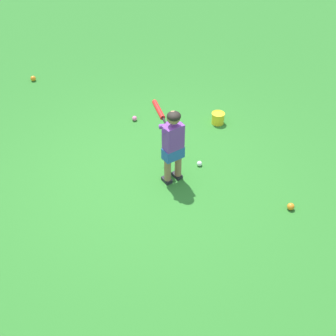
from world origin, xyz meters
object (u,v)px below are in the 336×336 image
object	(u,v)px
child_batter	(172,140)
play_ball_behind_batter	(134,118)
play_ball_midfield	(33,78)
toy_bucket	(218,118)
play_ball_far_right	(291,207)
play_ball_far_left	(199,163)

from	to	relation	value
child_batter	play_ball_behind_batter	xyz separation A→B (m)	(0.90, -1.28, -0.61)
play_ball_midfield	toy_bucket	size ratio (longest dim) A/B	0.46
child_batter	play_ball_midfield	distance (m)	3.87
child_batter	play_ball_far_right	distance (m)	1.71
play_ball_behind_batter	play_ball_midfield	world-z (taller)	play_ball_midfield
play_ball_behind_batter	play_ball_far_left	xyz separation A→B (m)	(-1.22, 0.92, -0.00)
play_ball_far_right	play_ball_far_left	world-z (taller)	play_ball_far_right
play_ball_far_left	toy_bucket	world-z (taller)	toy_bucket
play_ball_far_right	child_batter	bearing A→B (deg)	-9.12
child_batter	play_ball_midfield	bearing A→B (deg)	-34.81
play_ball_behind_batter	play_ball_midfield	xyz separation A→B (m)	(2.24, -0.90, 0.01)
play_ball_behind_batter	toy_bucket	bearing A→B (deg)	-170.69
child_batter	play_ball_far_right	bearing A→B (deg)	170.88
play_ball_far_left	play_ball_behind_batter	bearing A→B (deg)	-37.09
play_ball_behind_batter	toy_bucket	xyz separation A→B (m)	(-1.33, -0.22, 0.06)
toy_bucket	play_ball_far_left	bearing A→B (deg)	84.35
play_ball_behind_batter	play_ball_midfield	distance (m)	2.42
child_batter	play_ball_far_left	xyz separation A→B (m)	(-0.32, -0.36, -0.61)
child_batter	play_ball_far_right	xyz separation A→B (m)	(-1.58, 0.25, -0.60)
play_ball_far_left	child_batter	bearing A→B (deg)	47.91
play_ball_far_right	toy_bucket	bearing A→B (deg)	-56.98
child_batter	toy_bucket	world-z (taller)	child_batter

